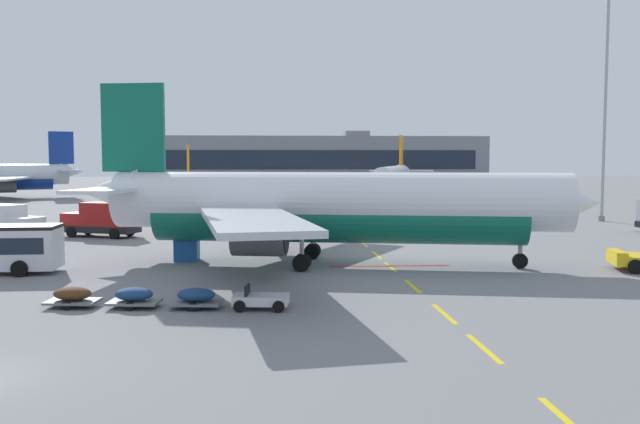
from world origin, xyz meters
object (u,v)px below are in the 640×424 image
object	(u,v)px
ground_power_truck	(103,219)
apron_light_mast_far	(607,59)
airliner_far_center	(191,186)
baggage_train	(166,297)
airliner_foreground	(328,206)
uld_cargo_container	(187,249)
catering_truck	(3,222)
airliner_far_right	(393,178)

from	to	relation	value
ground_power_truck	apron_light_mast_far	bearing A→B (deg)	12.07
airliner_far_center	baggage_train	xyz separation A→B (m)	(6.22, -70.46, -2.47)
airliner_foreground	uld_cargo_container	size ratio (longest dim) A/B	20.81
airliner_foreground	apron_light_mast_far	bearing A→B (deg)	40.69
catering_truck	airliner_far_center	bearing A→B (deg)	74.80
airliner_foreground	airliner_far_center	world-z (taller)	airliner_foreground
airliner_foreground	ground_power_truck	distance (m)	25.99
baggage_train	ground_power_truck	bearing A→B (deg)	108.09
ground_power_truck	uld_cargo_container	distance (m)	17.63
airliner_far_right	uld_cargo_container	bearing A→B (deg)	-112.10
airliner_far_right	catering_truck	distance (m)	70.08
ground_power_truck	apron_light_mast_far	distance (m)	56.19
baggage_train	catering_truck	bearing A→B (deg)	122.46
airliner_far_center	baggage_train	distance (m)	70.78
airliner_foreground	airliner_far_center	size ratio (longest dim) A/B	1.31
ground_power_truck	apron_light_mast_far	world-z (taller)	apron_light_mast_far
airliner_foreground	catering_truck	distance (m)	30.95
airliner_far_center	airliner_far_right	xyz separation A→B (m)	(32.72, 11.76, 0.66)
airliner_foreground	apron_light_mast_far	distance (m)	46.64
catering_truck	ground_power_truck	xyz separation A→B (m)	(7.89, 2.32, 0.00)
airliner_foreground	airliner_far_center	xyz separation A→B (m)	(-15.18, 57.95, -0.95)
airliner_foreground	baggage_train	world-z (taller)	airliner_foreground
ground_power_truck	uld_cargo_container	xyz separation A→B (m)	(9.19, -15.02, -0.85)
airliner_foreground	uld_cargo_container	world-z (taller)	airliner_foreground
airliner_far_right	baggage_train	size ratio (longest dim) A/B	2.70
catering_truck	apron_light_mast_far	xyz separation A→B (m)	(60.42, 13.55, 16.47)
airliner_far_center	ground_power_truck	xyz separation A→B (m)	(-3.67, -40.21, -1.36)
catering_truck	uld_cargo_container	bearing A→B (deg)	-36.66
airliner_foreground	baggage_train	size ratio (longest dim) A/B	2.96
ground_power_truck	airliner_far_center	bearing A→B (deg)	84.79
airliner_far_center	catering_truck	size ratio (longest dim) A/B	3.60
airliner_far_right	baggage_train	bearing A→B (deg)	-107.86
airliner_far_center	airliner_far_right	world-z (taller)	airliner_far_right
uld_cargo_container	airliner_far_center	bearing A→B (deg)	95.71
airliner_foreground	airliner_far_right	world-z (taller)	airliner_foreground
airliner_foreground	airliner_far_right	bearing A→B (deg)	75.88
ground_power_truck	baggage_train	xyz separation A→B (m)	(9.88, -30.25, -1.11)
ground_power_truck	baggage_train	bearing A→B (deg)	-71.91
catering_truck	ground_power_truck	bearing A→B (deg)	16.37
airliner_foreground	airliner_far_right	distance (m)	71.88
uld_cargo_container	apron_light_mast_far	distance (m)	53.56
airliner_far_right	apron_light_mast_far	bearing A→B (deg)	-68.37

